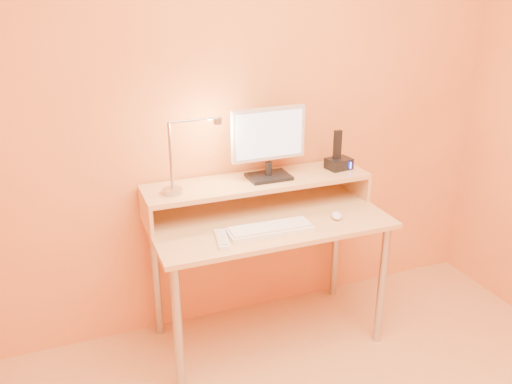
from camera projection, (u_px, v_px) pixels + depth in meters
name	position (u px, v px, depth m)	size (l,w,h in m)	color
wall_back	(246.00, 103.00, 2.79)	(3.00, 0.04, 2.50)	#EA924C
desk_leg_fl	(178.00, 331.00, 2.45)	(0.04, 0.04, 0.69)	#ABABB5
desk_leg_fr	(382.00, 285.00, 2.82)	(0.04, 0.04, 0.69)	#ABABB5
desk_leg_bl	(156.00, 279.00, 2.88)	(0.04, 0.04, 0.69)	#ABABB5
desk_leg_br	(335.00, 245.00, 3.25)	(0.04, 0.04, 0.69)	#ABABB5
desk_lower	(268.00, 221.00, 2.72)	(1.20, 0.60, 0.03)	tan
shelf_riser_left	(146.00, 212.00, 2.62)	(0.02, 0.30, 0.14)	tan
shelf_riser_right	(355.00, 182.00, 3.02)	(0.02, 0.30, 0.14)	tan
desk_shelf	(258.00, 182.00, 2.79)	(1.20, 0.30, 0.03)	tan
monitor_foot	(269.00, 177.00, 2.80)	(0.22, 0.16, 0.02)	black
monitor_neck	(269.00, 169.00, 2.78)	(0.04, 0.04, 0.07)	black
monitor_panel	(268.00, 134.00, 2.72)	(0.40, 0.04, 0.27)	silver
monitor_back	(267.00, 133.00, 2.74)	(0.36, 0.01, 0.23)	black
monitor_screen	(270.00, 135.00, 2.71)	(0.36, 0.00, 0.23)	silver
lamp_base	(173.00, 191.00, 2.60)	(0.10, 0.10, 0.03)	#ABABB5
lamp_post	(170.00, 156.00, 2.53)	(0.01, 0.01, 0.33)	#ABABB5
lamp_arm	(193.00, 120.00, 2.51)	(0.01, 0.01, 0.24)	#ABABB5
lamp_head	(218.00, 121.00, 2.56)	(0.04, 0.04, 0.03)	#ABABB5
lamp_bulb	(218.00, 124.00, 2.56)	(0.03, 0.03, 0.00)	#FFEAC6
phone_dock	(339.00, 164.00, 2.93)	(0.13, 0.10, 0.06)	black
phone_handset	(337.00, 145.00, 2.89)	(0.04, 0.03, 0.16)	black
phone_led	(351.00, 165.00, 2.90)	(0.01, 0.00, 0.04)	#2B31FB
keyboard	(270.00, 230.00, 2.56)	(0.41, 0.13, 0.02)	white
mouse	(337.00, 215.00, 2.71)	(0.05, 0.09, 0.03)	white
remote_control	(222.00, 239.00, 2.47)	(0.05, 0.19, 0.02)	white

